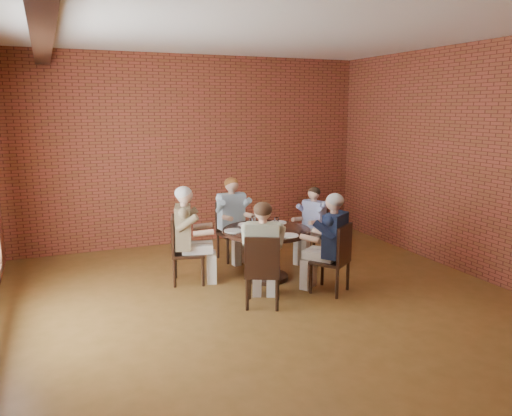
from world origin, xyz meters
name	(u,v)px	position (x,y,z in m)	size (l,w,h in m)	color
floor	(274,308)	(0.00, 0.00, 0.00)	(7.00, 7.00, 0.00)	brown
ceiling	(277,23)	(0.00, 0.00, 3.40)	(7.00, 7.00, 0.00)	white
wall_back	(195,151)	(0.00, 3.50, 1.70)	(7.00, 7.00, 0.00)	brown
wall_right	(480,162)	(3.25, 0.00, 1.70)	(7.00, 7.00, 0.00)	brown
ceiling_beam	(41,21)	(-2.45, 0.00, 3.27)	(0.22, 6.90, 0.26)	#311A10
dining_table	(266,244)	(0.35, 1.04, 0.53)	(1.27, 1.27, 0.75)	#311A10
chair_a	(314,232)	(1.42, 1.54, 0.48)	(0.50, 0.50, 0.88)	#311A10
diner_a	(312,225)	(1.36, 1.51, 0.61)	(0.46, 0.57, 1.23)	#3B4A9B
chair_b	(231,228)	(0.22, 2.22, 0.51)	(0.48, 0.48, 0.95)	#311A10
diner_b	(233,219)	(0.23, 2.13, 0.68)	(0.54, 0.67, 1.36)	#9CB8C6
chair_c	(182,247)	(-0.83, 1.37, 0.52)	(0.56, 0.56, 0.97)	#311A10
diner_c	(188,235)	(-0.74, 1.34, 0.70)	(0.56, 0.69, 1.39)	brown
chair_d	(263,269)	(-0.13, 0.07, 0.51)	(0.58, 0.58, 0.94)	#311A10
diner_d	(263,254)	(-0.09, 0.15, 0.67)	(0.53, 0.66, 1.34)	#BDAF95
chair_e	(336,256)	(0.98, 0.16, 0.52)	(0.62, 0.62, 0.95)	#311A10
diner_e	(330,243)	(0.93, 0.23, 0.68)	(0.55, 0.67, 1.36)	#182343
plate_a	(278,222)	(0.67, 1.34, 0.76)	(0.26, 0.26, 0.01)	white
plate_b	(247,224)	(0.19, 1.40, 0.76)	(0.26, 0.26, 0.01)	white
plate_c	(233,231)	(-0.14, 1.11, 0.76)	(0.26, 0.26, 0.01)	white
plate_d	(289,235)	(0.48, 0.57, 0.76)	(0.26, 0.26, 0.01)	white
glass_a	(277,222)	(0.55, 1.13, 0.82)	(0.07, 0.07, 0.14)	white
glass_b	(264,220)	(0.42, 1.29, 0.82)	(0.07, 0.07, 0.14)	white
glass_c	(254,221)	(0.27, 1.34, 0.82)	(0.07, 0.07, 0.14)	white
glass_d	(251,223)	(0.19, 1.22, 0.82)	(0.07, 0.07, 0.14)	white
glass_e	(251,228)	(0.08, 0.95, 0.82)	(0.07, 0.07, 0.14)	white
glass_f	(267,232)	(0.18, 0.65, 0.82)	(0.07, 0.07, 0.14)	white
smartphone	(302,232)	(0.74, 0.67, 0.75)	(0.06, 0.13, 0.01)	black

